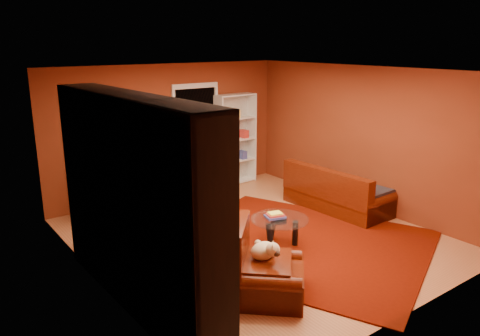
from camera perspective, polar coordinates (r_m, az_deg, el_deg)
floor at (r=7.55m, az=1.83°, el=-8.55°), size 5.00×5.50×0.05m
ceiling at (r=6.91m, az=2.01°, el=11.97°), size 5.00×5.50×0.05m
wall_back at (r=9.40m, az=-8.67°, el=4.54°), size 5.00×0.05×2.60m
wall_left at (r=5.94m, az=-17.57°, el=-2.30°), size 0.05×5.50×2.60m
wall_right at (r=8.87m, az=14.84°, el=3.57°), size 0.05×5.50×2.60m
doorway at (r=9.70m, az=-5.35°, el=3.47°), size 1.06×0.60×2.16m
rug at (r=7.32m, az=7.34°, el=-9.14°), size 4.36×4.62×0.02m
media_unit at (r=5.44m, az=-12.66°, el=-4.27°), size 0.59×3.24×2.47m
christmas_tree at (r=8.31m, az=-13.95°, el=0.94°), size 1.45×1.45×2.12m
gift_box_teal at (r=8.31m, az=-16.44°, el=-5.50°), size 0.36×0.36×0.33m
gift_box_green at (r=8.29m, az=-10.70°, el=-5.53°), size 0.30×0.30×0.23m
gift_box_red at (r=8.61m, az=-12.27°, el=-4.83°), size 0.30×0.30×0.22m
white_bookshelf at (r=10.06m, az=-0.54°, el=3.48°), size 0.94×0.38×1.99m
armchair at (r=5.78m, az=3.31°, el=-11.96°), size 1.38×1.38×0.76m
dog at (r=5.74m, az=2.86°, el=-10.05°), size 0.49×0.50×0.25m
sofa at (r=8.77m, az=11.85°, el=-2.33°), size 0.97×1.99×0.84m
coffee_table at (r=7.15m, az=4.80°, el=-7.76°), size 1.08×1.08×0.55m
acrylic_chair at (r=7.44m, az=-6.41°, el=-5.45°), size 0.56×0.58×0.80m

